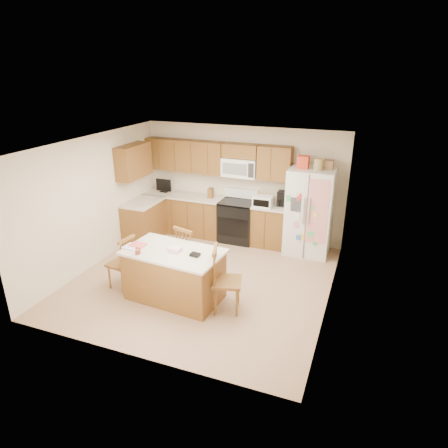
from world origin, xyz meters
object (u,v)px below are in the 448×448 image
at_px(refrigerator, 310,211).
at_px(island, 174,274).
at_px(stove, 238,220).
at_px(windsor_chair_back, 190,254).
at_px(windsor_chair_left, 123,263).
at_px(windsor_chair_right, 225,281).

distance_m(refrigerator, island, 3.18).
relative_size(stove, island, 0.67).
bearing_deg(stove, windsor_chair_back, -96.80).
height_order(stove, windsor_chair_left, stove).
bearing_deg(stove, windsor_chair_left, -114.37).
height_order(island, windsor_chair_back, windsor_chair_back).
relative_size(stove, windsor_chair_left, 1.15).
xyz_separation_m(windsor_chair_left, windsor_chair_right, (1.93, -0.02, 0.05)).
relative_size(island, windsor_chair_left, 1.72).
relative_size(refrigerator, windsor_chair_left, 2.08).
bearing_deg(island, windsor_chair_right, -1.17).
height_order(island, windsor_chair_right, windsor_chair_right).
bearing_deg(windsor_chair_back, island, -86.32).
bearing_deg(windsor_chair_back, refrigerator, 46.68).
height_order(stove, island, stove).
height_order(stove, windsor_chair_back, stove).
relative_size(refrigerator, island, 1.21).
bearing_deg(refrigerator, stove, 177.70).
distance_m(windsor_chair_back, windsor_chair_right, 1.19).
xyz_separation_m(windsor_chair_back, windsor_chair_right, (0.96, -0.70, 0.02)).
bearing_deg(windsor_chair_left, stove, 65.63).
bearing_deg(refrigerator, island, -124.13).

